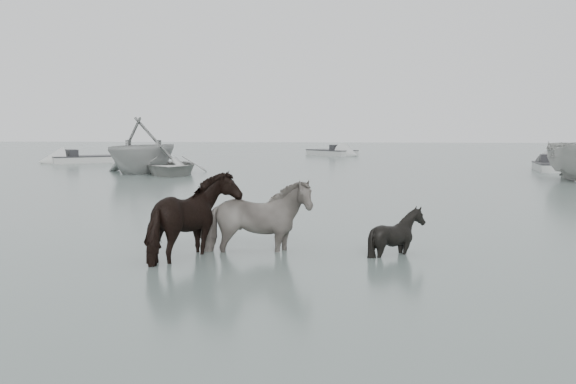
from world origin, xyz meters
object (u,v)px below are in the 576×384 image
Objects in this scene: pony_pinto at (255,206)px; pony_dark at (196,209)px; pony_black at (397,222)px; rowboat_lead at (170,164)px.

pony_dark reaches higher than pony_pinto.
pony_pinto is 1.17× the size of pony_dark.
pony_black is (3.32, 0.68, -0.27)m from pony_dark.
pony_black is 20.30m from rowboat_lead.
pony_dark is at bearing -86.89° from rowboat_lead.
pony_black is 0.25× the size of rowboat_lead.
pony_pinto is at bearing -58.73° from pony_dark.
pony_pinto is 2.44m from pony_black.
pony_pinto is at bearing -83.85° from rowboat_lead.
pony_black is (2.42, 0.06, -0.26)m from pony_pinto.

